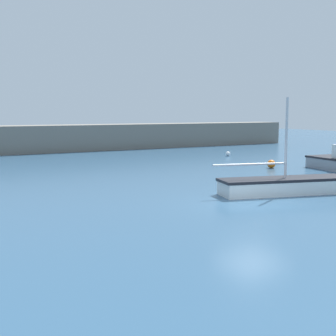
% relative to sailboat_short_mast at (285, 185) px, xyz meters
% --- Properties ---
extents(ground_plane, '(120.00, 120.00, 0.20)m').
position_rel_sailboat_short_mast_xyz_m(ground_plane, '(-2.68, -0.98, -0.48)').
color(ground_plane, '#2D5170').
extents(harbor_breakwater, '(52.42, 3.47, 2.38)m').
position_rel_sailboat_short_mast_xyz_m(harbor_breakwater, '(-2.68, 26.73, 0.81)').
color(harbor_breakwater, slate).
rests_on(harbor_breakwater, ground_plane).
extents(sailboat_short_mast, '(6.28, 3.00, 4.20)m').
position_rel_sailboat_short_mast_xyz_m(sailboat_short_mast, '(0.00, 0.00, 0.00)').
color(sailboat_short_mast, white).
rests_on(sailboat_short_mast, ground_plane).
extents(mooring_buoy_orange, '(0.53, 0.53, 0.53)m').
position_rel_sailboat_short_mast_xyz_m(mooring_buoy_orange, '(6.10, 7.41, -0.12)').
color(mooring_buoy_orange, orange).
rests_on(mooring_buoy_orange, ground_plane).
extents(mooring_buoy_white, '(0.37, 0.37, 0.37)m').
position_rel_sailboat_short_mast_xyz_m(mooring_buoy_white, '(8.72, 15.28, -0.19)').
color(mooring_buoy_white, white).
rests_on(mooring_buoy_white, ground_plane).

